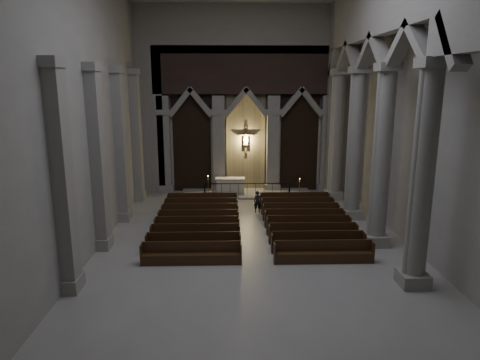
{
  "coord_description": "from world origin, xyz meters",
  "views": [
    {
      "loc": [
        -1.18,
        -16.66,
        7.2
      ],
      "look_at": [
        -0.63,
        3.0,
        2.72
      ],
      "focal_mm": 32.0,
      "sensor_mm": 36.0,
      "label": 1
    }
  ],
  "objects_px": {
    "candle_stand_left": "(208,193)",
    "altar": "(230,185)",
    "altar_rail": "(247,188)",
    "candle_stand_right": "(299,193)",
    "worshipper": "(258,202)",
    "pews": "(252,225)"
  },
  "relations": [
    {
      "from": "candle_stand_left",
      "to": "altar",
      "type": "bearing_deg",
      "value": 42.24
    },
    {
      "from": "altar",
      "to": "candle_stand_left",
      "type": "distance_m",
      "value": 1.88
    },
    {
      "from": "altar_rail",
      "to": "candle_stand_right",
      "type": "height_order",
      "value": "candle_stand_right"
    },
    {
      "from": "candle_stand_left",
      "to": "worshipper",
      "type": "distance_m",
      "value": 3.99
    },
    {
      "from": "candle_stand_left",
      "to": "pews",
      "type": "xyz_separation_m",
      "value": [
        2.45,
        -5.82,
        -0.13
      ]
    },
    {
      "from": "candle_stand_right",
      "to": "worshipper",
      "type": "relative_size",
      "value": 1.11
    },
    {
      "from": "pews",
      "to": "altar_rail",
      "type": "bearing_deg",
      "value": 90.0
    },
    {
      "from": "altar_rail",
      "to": "candle_stand_right",
      "type": "distance_m",
      "value": 3.31
    },
    {
      "from": "candle_stand_left",
      "to": "candle_stand_right",
      "type": "bearing_deg",
      "value": 0.14
    },
    {
      "from": "altar_rail",
      "to": "worshipper",
      "type": "relative_size",
      "value": 4.44
    },
    {
      "from": "pews",
      "to": "candle_stand_left",
      "type": "bearing_deg",
      "value": 112.84
    },
    {
      "from": "altar",
      "to": "pews",
      "type": "height_order",
      "value": "altar"
    },
    {
      "from": "candle_stand_right",
      "to": "candle_stand_left",
      "type": "bearing_deg",
      "value": -179.86
    },
    {
      "from": "altar_rail",
      "to": "pews",
      "type": "distance_m",
      "value": 5.93
    },
    {
      "from": "candle_stand_left",
      "to": "worshipper",
      "type": "bearing_deg",
      "value": -42.79
    },
    {
      "from": "altar",
      "to": "worshipper",
      "type": "xyz_separation_m",
      "value": [
        1.55,
        -3.96,
        -0.03
      ]
    },
    {
      "from": "altar_rail",
      "to": "candle_stand_left",
      "type": "distance_m",
      "value": 2.47
    },
    {
      "from": "altar",
      "to": "candle_stand_right",
      "type": "relative_size",
      "value": 1.41
    },
    {
      "from": "altar_rail",
      "to": "worshipper",
      "type": "height_order",
      "value": "worshipper"
    },
    {
      "from": "altar",
      "to": "candle_stand_left",
      "type": "xyz_separation_m",
      "value": [
        -1.38,
        -1.25,
        -0.21
      ]
    },
    {
      "from": "altar",
      "to": "pews",
      "type": "distance_m",
      "value": 7.16
    },
    {
      "from": "altar",
      "to": "pews",
      "type": "relative_size",
      "value": 0.2
    }
  ]
}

